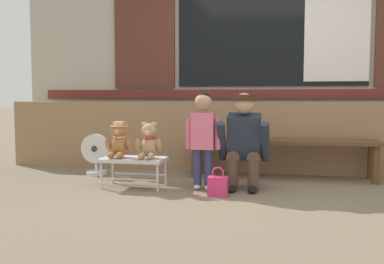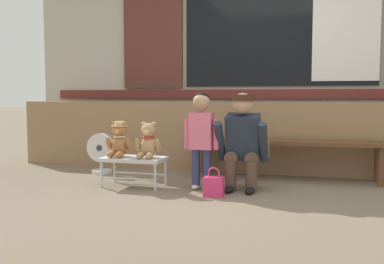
{
  "view_description": "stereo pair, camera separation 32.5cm",
  "coord_description": "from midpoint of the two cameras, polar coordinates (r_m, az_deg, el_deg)",
  "views": [
    {
      "loc": [
        0.18,
        -3.89,
        0.91
      ],
      "look_at": [
        -0.75,
        0.5,
        0.55
      ],
      "focal_mm": 40.79,
      "sensor_mm": 36.0,
      "label": 1
    },
    {
      "loc": [
        0.49,
        -3.82,
        0.91
      ],
      "look_at": [
        -0.75,
        0.5,
        0.55
      ],
      "focal_mm": 40.79,
      "sensor_mm": 36.0,
      "label": 2
    }
  ],
  "objects": [
    {
      "name": "child_standing",
      "position": [
        4.26,
        -0.72,
        0.31
      ],
      "size": [
        0.35,
        0.18,
        0.96
      ],
      "color": "navy",
      "rests_on": "ground"
    },
    {
      "name": "ground_plane",
      "position": [
        3.98,
        6.79,
        -8.69
      ],
      "size": [
        60.0,
        60.0,
        0.0
      ],
      "primitive_type": "plane",
      "color": "#756651"
    },
    {
      "name": "handbag_on_ground",
      "position": [
        4.04,
        1.08,
        -7.06
      ],
      "size": [
        0.18,
        0.11,
        0.27
      ],
      "color": "#E53370",
      "rests_on": "ground"
    },
    {
      "name": "shop_facade",
      "position": [
        5.86,
        8.71,
        12.32
      ],
      "size": [
        6.81,
        0.26,
        3.38
      ],
      "color": "#B7B2A3",
      "rests_on": "ground"
    },
    {
      "name": "floor_fan",
      "position": [
        5.27,
        -14.22,
        -2.87
      ],
      "size": [
        0.34,
        0.24,
        0.48
      ],
      "color": "silver",
      "rests_on": "ground"
    },
    {
      "name": "teddy_bear_plain",
      "position": [
        4.38,
        -7.76,
        -1.3
      ],
      "size": [
        0.28,
        0.26,
        0.36
      ],
      "color": "tan",
      "rests_on": "small_display_bench"
    },
    {
      "name": "small_display_bench",
      "position": [
        4.46,
        -9.68,
        -3.77
      ],
      "size": [
        0.64,
        0.36,
        0.3
      ],
      "color": "silver",
      "rests_on": "ground"
    },
    {
      "name": "wooden_bench_long",
      "position": [
        4.95,
        9.82,
        -1.71
      ],
      "size": [
        2.1,
        0.4,
        0.44
      ],
      "color": "brown",
      "rests_on": "ground"
    },
    {
      "name": "teddy_bear_with_hat",
      "position": [
        4.5,
        -11.6,
        -1.09
      ],
      "size": [
        0.28,
        0.27,
        0.36
      ],
      "color": "#A86B3D",
      "rests_on": "small_display_bench"
    },
    {
      "name": "brick_low_wall",
      "position": [
        5.31,
        8.19,
        -0.7
      ],
      "size": [
        6.67,
        0.25,
        0.85
      ],
      "primitive_type": "cube",
      "color": "#997551",
      "rests_on": "ground"
    },
    {
      "name": "adult_crouching",
      "position": [
        4.31,
        4.81,
        -1.16
      ],
      "size": [
        0.5,
        0.49,
        0.95
      ],
      "color": "brown",
      "rests_on": "ground"
    }
  ]
}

